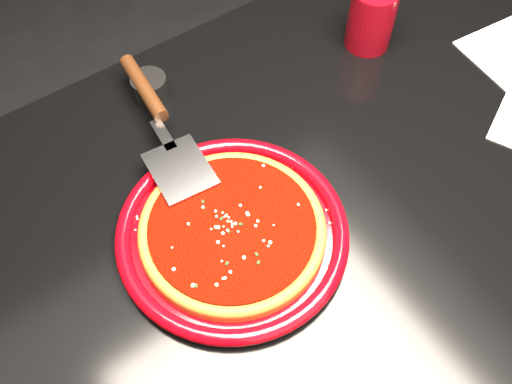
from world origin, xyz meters
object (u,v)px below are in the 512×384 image
cup (371,18)px  ramekin (150,88)px  plate (232,232)px  table (307,294)px  pizza_server (161,123)px

cup → ramekin: size_ratio=1.92×
plate → cup: (0.40, 0.18, 0.04)m
table → ramekin: bearing=111.5°
table → cup: (0.25, 0.20, 0.43)m
table → pizza_server: bearing=124.3°
pizza_server → ramekin: bearing=78.7°
plate → cup: 0.44m
pizza_server → cup: (0.39, -0.01, 0.01)m
cup → ramekin: (-0.36, 0.10, -0.03)m
table → plate: 0.42m
cup → ramekin: 0.38m
pizza_server → table: bearing=-50.0°
table → plate: bearing=175.0°
plate → ramekin: 0.29m
plate → cup: size_ratio=2.92×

